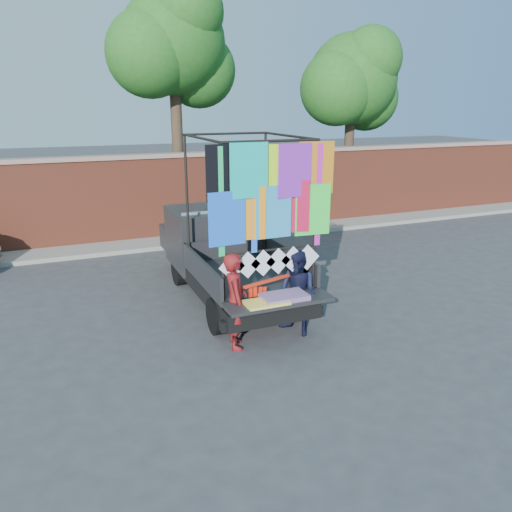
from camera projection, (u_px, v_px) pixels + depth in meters
name	position (u px, v px, depth m)	size (l,w,h in m)	color
ground	(238.00, 328.00, 9.35)	(90.00, 90.00, 0.00)	#38383A
brick_wall	(157.00, 197.00, 15.14)	(30.00, 0.45, 2.61)	#9B442D
curb	(164.00, 242.00, 14.90)	(30.00, 1.20, 0.12)	gray
tree_mid	(175.00, 47.00, 15.22)	(4.20, 3.30, 7.73)	#38281C
tree_right	(354.00, 83.00, 17.88)	(4.20, 3.30, 6.62)	#38281C
pickup_truck	(221.00, 251.00, 11.11)	(2.20, 5.54, 3.48)	black
woman	(235.00, 301.00, 8.43)	(0.61, 0.40, 1.68)	maroon
man	(297.00, 293.00, 8.92)	(0.76, 0.60, 1.57)	black
streamer_bundle	(262.00, 293.00, 8.59)	(0.98, 0.33, 0.69)	red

